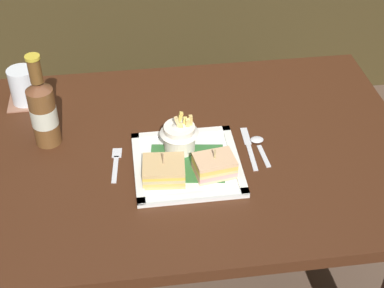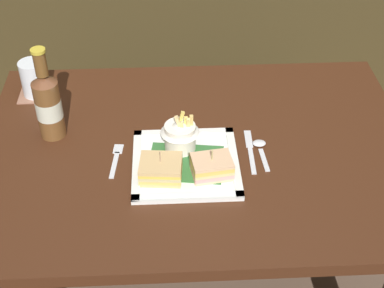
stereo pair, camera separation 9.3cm
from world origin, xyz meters
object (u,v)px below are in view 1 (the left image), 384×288
dining_table (197,193)px  sandwich_half_left (164,171)px  knife (249,146)px  water_glass (24,88)px  fork (116,162)px  spoon (259,144)px  beer_bottle (43,111)px  fries_cup (180,133)px  sandwich_half_right (214,166)px  square_plate (187,164)px

dining_table → sandwich_half_left: bearing=-129.1°
dining_table → knife: 0.22m
dining_table → knife: bearing=-8.0°
sandwich_half_left → water_glass: 0.53m
knife → fork: bearing=-177.3°
sandwich_half_left → water_glass: (-0.36, 0.39, 0.02)m
water_glass → spoon: water_glass is taller
sandwich_half_left → beer_bottle: 0.35m
water_glass → fork: 0.39m
fries_cup → beer_bottle: bearing=165.0°
sandwich_half_right → fork: 0.25m
water_glass → sandwich_half_right: bearing=-38.7°
square_plate → fries_cup: fries_cup is taller
fork → knife: bearing=2.7°
fries_cup → water_glass: (-0.41, 0.28, -0.01)m
sandwich_half_right → fork: sandwich_half_right is taller
dining_table → beer_bottle: (-0.38, 0.07, 0.27)m
beer_bottle → spoon: bearing=-9.5°
sandwich_half_right → water_glass: size_ratio=1.01×
dining_table → water_glass: size_ratio=10.88×
fries_cup → spoon: 0.21m
dining_table → fork: (-0.21, -0.03, 0.17)m
dining_table → fork: size_ratio=8.32×
spoon → fries_cup: bearing=179.8°
fries_cup → beer_bottle: 0.35m
sandwich_half_right → dining_table: bearing=102.2°
water_glass → fork: bearing=-50.8°
dining_table → water_glass: (-0.46, 0.27, 0.22)m
sandwich_half_left → spoon: bearing=21.7°
sandwich_half_right → knife: sandwich_half_right is taller
sandwich_half_right → fork: (-0.24, 0.08, -0.03)m
square_plate → knife: square_plate is taller
spoon → fork: bearing=-177.2°
sandwich_half_right → knife: 0.15m
beer_bottle → knife: bearing=-10.2°
beer_bottle → fries_cup: bearing=-15.0°
dining_table → spoon: 0.24m
sandwich_half_right → knife: bearing=42.9°
spoon → beer_bottle: bearing=170.5°
sandwich_half_left → spoon: size_ratio=0.90×
beer_bottle → fork: beer_bottle is taller
dining_table → knife: size_ratio=6.49×
sandwich_half_right → spoon: (0.13, 0.10, -0.03)m
beer_bottle → spoon: 0.56m
dining_table → beer_bottle: 0.47m
sandwich_half_right → fries_cup: 0.13m
sandwich_half_left → sandwich_half_right: size_ratio=1.02×
sandwich_half_right → fork: bearing=160.4°
sandwich_half_right → beer_bottle: (-0.41, 0.19, 0.06)m
fries_cup → beer_bottle: beer_bottle is taller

